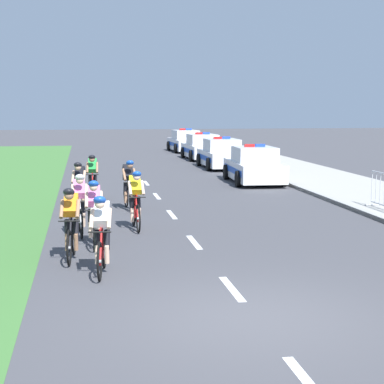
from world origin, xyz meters
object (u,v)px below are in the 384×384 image
at_px(cyclist_fifth, 136,199).
at_px(police_car_furthest, 185,142).
at_px(police_car_second, 221,155).
at_px(cyclist_lead, 102,233).
at_px(police_car_nearest, 254,166).
at_px(cyclist_second, 71,222).
at_px(cyclist_sixth, 79,186).
at_px(cyclist_eighth, 93,176).
at_px(cyclist_third, 94,212).
at_px(cyclist_fourth, 80,203).
at_px(cyclist_seventh, 129,184).
at_px(police_car_third, 202,148).

xyz_separation_m(cyclist_fifth, police_car_furthest, (5.58, 28.38, -0.11)).
bearing_deg(police_car_second, cyclist_lead, -107.63).
relative_size(police_car_nearest, police_car_second, 1.01).
relative_size(cyclist_lead, police_car_second, 0.39).
distance_m(cyclist_second, cyclist_sixth, 6.13).
bearing_deg(cyclist_fifth, cyclist_eighth, 99.96).
xyz_separation_m(cyclist_third, cyclist_fourth, (-0.33, 1.39, 0.00)).
bearing_deg(police_car_second, cyclist_eighth, -122.29).
height_order(cyclist_third, cyclist_eighth, same).
height_order(cyclist_seventh, police_car_third, police_car_third).
bearing_deg(police_car_furthest, cyclist_sixth, -105.37).
bearing_deg(cyclist_second, police_car_furthest, 77.27).
distance_m(cyclist_lead, police_car_furthest, 33.49).
xyz_separation_m(cyclist_fifth, police_car_second, (5.57, 16.16, -0.11)).
relative_size(police_car_third, police_car_furthest, 0.99).
distance_m(cyclist_second, cyclist_seventh, 6.72).
relative_size(cyclist_fourth, cyclist_fifth, 1.00).
bearing_deg(cyclist_fifth, cyclist_lead, -102.36).
xyz_separation_m(cyclist_eighth, police_car_third, (6.58, 15.99, -0.11)).
bearing_deg(police_car_furthest, police_car_nearest, -90.01).
height_order(cyclist_lead, cyclist_fourth, same).
relative_size(cyclist_eighth, police_car_second, 0.39).
xyz_separation_m(cyclist_lead, police_car_third, (6.56, 26.20, -0.11)).
height_order(cyclist_fourth, police_car_furthest, police_car_furthest).
distance_m(cyclist_fourth, police_car_nearest, 12.31).
xyz_separation_m(cyclist_third, police_car_nearest, (6.65, 11.53, -0.11)).
bearing_deg(cyclist_fourth, police_car_second, 67.32).
relative_size(cyclist_lead, cyclist_fourth, 1.00).
distance_m(cyclist_fifth, police_car_second, 17.10).
bearing_deg(cyclist_lead, cyclist_sixth, 93.46).
relative_size(cyclist_lead, cyclist_eighth, 1.00).
xyz_separation_m(cyclist_seventh, police_car_nearest, (5.53, 6.30, -0.11)).
xyz_separation_m(cyclist_second, cyclist_eighth, (0.55, 8.96, 0.00)).
relative_size(cyclist_sixth, cyclist_eighth, 1.00).
distance_m(cyclist_second, cyclist_eighth, 8.98).
distance_m(cyclist_second, police_car_furthest, 32.39).
distance_m(police_car_nearest, police_car_furthest, 18.77).
distance_m(cyclist_third, police_car_nearest, 13.31).
xyz_separation_m(cyclist_lead, cyclist_third, (-0.10, 2.54, 0.00)).
bearing_deg(police_car_second, cyclist_fourth, -112.68).
relative_size(cyclist_second, police_car_nearest, 0.39).
xyz_separation_m(cyclist_sixth, police_car_third, (7.00, 18.82, -0.11)).
height_order(cyclist_third, police_car_furthest, police_car_furthest).
height_order(cyclist_fourth, cyclist_sixth, same).
bearing_deg(cyclist_eighth, cyclist_third, -90.50).
xyz_separation_m(police_car_third, police_car_furthest, (0.00, 6.64, 0.00)).
bearing_deg(cyclist_fifth, cyclist_sixth, 116.10).
xyz_separation_m(cyclist_fourth, cyclist_sixth, (-0.02, 3.45, 0.00)).
bearing_deg(cyclist_sixth, cyclist_fourth, -89.61).
bearing_deg(police_car_furthest, cyclist_second, -102.73).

